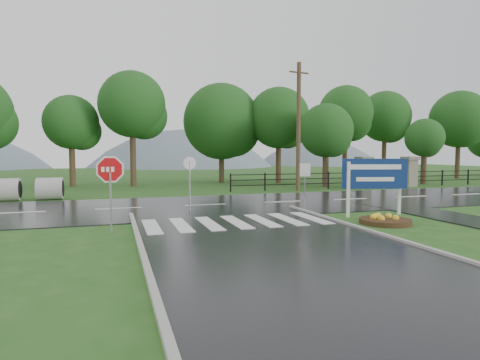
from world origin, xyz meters
name	(u,v)px	position (x,y,z in m)	size (l,w,h in m)	color
ground	(296,258)	(0.00, 0.00, 0.00)	(120.00, 120.00, 0.00)	#25521B
main_road	(206,206)	(0.00, 10.00, 0.00)	(90.00, 8.00, 0.04)	black
walkway	(445,216)	(8.50, 4.00, 0.00)	(2.20, 11.00, 0.04)	#252527
crosswalk	(236,222)	(0.00, 5.00, 0.06)	(6.50, 2.80, 0.02)	silver
pillar_west	(364,172)	(13.00, 16.00, 1.18)	(1.00, 1.00, 2.24)	gray
pillar_east	(410,171)	(17.00, 16.00, 1.18)	(1.00, 1.00, 2.24)	gray
fence_west	(298,179)	(7.75, 16.00, 0.72)	(9.58, 0.08, 1.20)	black
hills	(159,251)	(3.49, 65.00, -15.54)	(102.00, 48.00, 48.00)	slate
treeline	(180,184)	(1.00, 24.00, 0.00)	(83.20, 5.20, 10.00)	#164615
stop_sign	(110,176)	(-4.29, 4.48, 1.83)	(1.16, 0.09, 2.62)	#939399
estate_billboard	(375,177)	(5.83, 4.97, 1.59)	(2.57, 0.77, 2.32)	silver
flower_bed	(385,220)	(5.10, 3.32, 0.13)	(1.81, 1.81, 0.36)	#332111
reg_sign_small	(305,177)	(3.79, 7.07, 1.48)	(0.45, 0.16, 2.09)	#939399
reg_sign_round	(190,177)	(-1.03, 8.56, 1.49)	(0.55, 0.10, 2.37)	#939399
utility_pole_east	(298,126)	(7.54, 15.50, 4.29)	(1.49, 0.37, 8.43)	#473523
entrance_tree_left	(326,131)	(10.74, 17.50, 4.13)	(3.94, 3.94, 6.13)	#3D2B1C
entrance_tree_right	(425,138)	(19.62, 17.50, 3.68)	(3.04, 3.04, 5.25)	#3D2B1C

